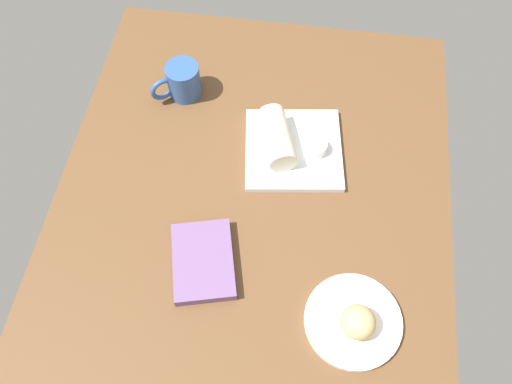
# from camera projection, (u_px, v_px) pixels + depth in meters

# --- Properties ---
(dining_table) EXTENTS (1.10, 0.90, 0.04)m
(dining_table) POSITION_uv_depth(u_px,v_px,m) (253.00, 196.00, 1.22)
(dining_table) COLOR brown
(dining_table) RESTS_ON ground
(round_plate) EXTENTS (0.20, 0.20, 0.01)m
(round_plate) POSITION_uv_depth(u_px,v_px,m) (353.00, 321.00, 1.05)
(round_plate) COLOR white
(round_plate) RESTS_ON dining_table
(scone_pastry) EXTENTS (0.07, 0.07, 0.06)m
(scone_pastry) POSITION_uv_depth(u_px,v_px,m) (358.00, 322.00, 1.01)
(scone_pastry) COLOR tan
(scone_pastry) RESTS_ON round_plate
(square_plate) EXTENTS (0.26, 0.26, 0.02)m
(square_plate) POSITION_uv_depth(u_px,v_px,m) (293.00, 150.00, 1.25)
(square_plate) COLOR white
(square_plate) RESTS_ON dining_table
(sauce_cup) EXTENTS (0.05, 0.05, 0.03)m
(sauce_cup) POSITION_uv_depth(u_px,v_px,m) (316.00, 147.00, 1.23)
(sauce_cup) COLOR silver
(sauce_cup) RESTS_ON square_plate
(breakfast_wrap) EXTENTS (0.16, 0.11, 0.07)m
(breakfast_wrap) POSITION_uv_depth(u_px,v_px,m) (277.00, 138.00, 1.22)
(breakfast_wrap) COLOR beige
(breakfast_wrap) RESTS_ON square_plate
(book_stack) EXTENTS (0.20, 0.17, 0.03)m
(book_stack) POSITION_uv_depth(u_px,v_px,m) (203.00, 261.00, 1.11)
(book_stack) COLOR #6B4C7A
(book_stack) RESTS_ON dining_table
(coffee_mug) EXTENTS (0.10, 0.12, 0.09)m
(coffee_mug) POSITION_uv_depth(u_px,v_px,m) (182.00, 81.00, 1.31)
(coffee_mug) COLOR #2D518C
(coffee_mug) RESTS_ON dining_table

